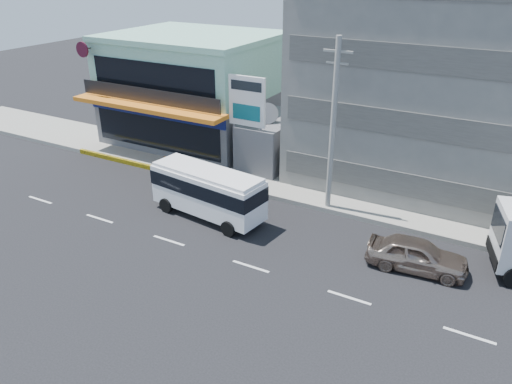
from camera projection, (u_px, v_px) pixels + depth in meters
ground at (169, 241)px, 26.39m from camera, size 120.00×120.00×0.00m
sidewalk at (325, 191)px, 31.62m from camera, size 70.00×5.00×0.30m
shop_building at (195, 91)px, 39.21m from camera, size 12.40×11.70×8.00m
concrete_building at (441, 75)px, 30.82m from camera, size 16.00×12.00×14.00m
gap_structure at (273, 143)px, 35.11m from camera, size 3.00×6.00×3.50m
satellite_dish at (267, 121)px, 33.54m from camera, size 1.50×1.50×0.15m
billboard at (247, 107)px, 31.76m from camera, size 2.60×0.18×6.90m
utility_pole_near at (333, 127)px, 27.38m from camera, size 1.60×0.30×10.00m
minibus at (208, 189)px, 28.15m from camera, size 7.10×3.08×2.88m
sedan at (417, 255)px, 23.67m from camera, size 4.86×2.33×1.60m
motorcycle_rider at (168, 179)px, 31.82m from camera, size 1.90×1.24×2.30m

